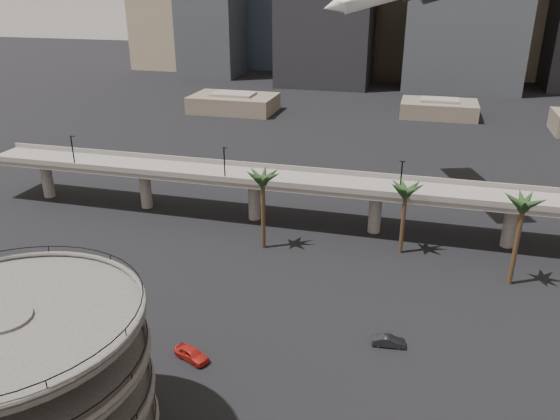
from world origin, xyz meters
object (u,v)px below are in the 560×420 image
(overpass, at_px, (314,187))
(car_b, at_px, (389,341))
(parking_ramp, at_px, (18,382))
(car_a, at_px, (191,354))

(overpass, xyz_separation_m, car_b, (16.14, -32.52, -6.67))
(parking_ramp, distance_m, car_b, 40.43)
(parking_ramp, xyz_separation_m, car_a, (7.20, 17.96, -9.06))
(parking_ramp, height_order, overpass, parking_ramp)
(overpass, bearing_deg, car_a, -98.05)
(parking_ramp, bearing_deg, car_b, 42.26)
(parking_ramp, bearing_deg, car_a, 68.16)
(car_a, distance_m, car_b, 23.54)
(parking_ramp, bearing_deg, overpass, 77.57)
(car_a, xyz_separation_m, car_b, (21.95, 8.52, -0.11))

